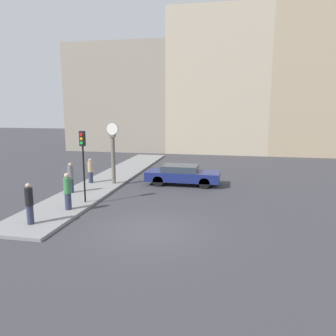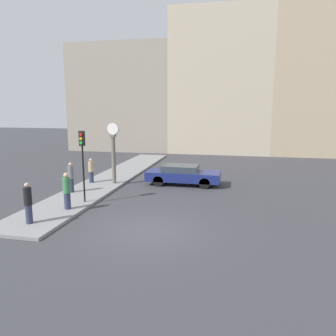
% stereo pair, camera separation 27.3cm
% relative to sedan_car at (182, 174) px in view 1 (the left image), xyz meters
% --- Properties ---
extents(ground_plane, '(120.00, 120.00, 0.00)m').
position_rel_sedan_car_xyz_m(ground_plane, '(-0.03, -8.38, -0.69)').
color(ground_plane, '#38383D').
extents(sidewalk_corner, '(2.83, 22.34, 0.14)m').
position_rel_sedan_car_xyz_m(sidewalk_corner, '(-5.18, 0.79, -0.61)').
color(sidewalk_corner, gray).
rests_on(sidewalk_corner, ground_plane).
extents(building_row, '(32.01, 5.00, 16.59)m').
position_rel_sedan_car_xyz_m(building_row, '(1.08, 16.58, 6.68)').
color(building_row, gray).
rests_on(building_row, ground_plane).
extents(sedan_car, '(4.80, 1.82, 1.30)m').
position_rel_sedan_car_xyz_m(sedan_car, '(0.00, 0.00, 0.00)').
color(sedan_car, navy).
rests_on(sedan_car, ground_plane).
extents(traffic_light_near, '(0.26, 0.24, 3.71)m').
position_rel_sedan_car_xyz_m(traffic_light_near, '(-4.27, -5.50, 2.12)').
color(traffic_light_near, black).
rests_on(traffic_light_near, sidewalk_corner).
extents(street_clock, '(0.81, 0.33, 3.95)m').
position_rel_sedan_car_xyz_m(street_clock, '(-4.34, -1.11, 1.50)').
color(street_clock, '#666056').
rests_on(street_clock, sidewalk_corner).
extents(pedestrian_black_jacket, '(0.33, 0.33, 1.78)m').
position_rel_sedan_car_xyz_m(pedestrian_black_jacket, '(-5.09, -9.00, 0.35)').
color(pedestrian_black_jacket, '#2D334C').
rests_on(pedestrian_black_jacket, sidewalk_corner).
extents(pedestrian_tan_coat, '(0.34, 0.34, 1.60)m').
position_rel_sedan_car_xyz_m(pedestrian_tan_coat, '(-5.89, -1.24, 0.26)').
color(pedestrian_tan_coat, '#2D334C').
rests_on(pedestrian_tan_coat, sidewalk_corner).
extents(pedestrian_grey_jacket, '(0.33, 0.33, 1.75)m').
position_rel_sedan_car_xyz_m(pedestrian_grey_jacket, '(-5.91, -3.84, 0.34)').
color(pedestrian_grey_jacket, '#2D334C').
rests_on(pedestrian_grey_jacket, sidewalk_corner).
extents(pedestrian_green_hoodie, '(0.37, 0.37, 1.80)m').
position_rel_sedan_car_xyz_m(pedestrian_green_hoodie, '(-4.51, -6.82, 0.36)').
color(pedestrian_green_hoodie, '#2D334C').
rests_on(pedestrian_green_hoodie, sidewalk_corner).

